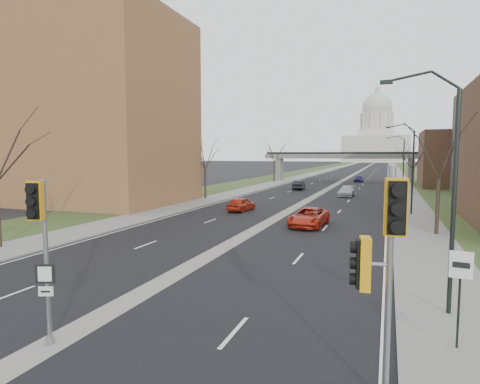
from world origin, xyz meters
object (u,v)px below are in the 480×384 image
Objects in this scene: car_right_mid at (346,191)px; car_right_far at (359,179)px; car_right_near at (309,217)px; car_left_far at (299,185)px; speed_limit_sign at (460,282)px; car_left_near at (241,204)px; signal_pole_right at (382,253)px; signal_pole_median at (40,232)px.

car_right_mid reaches higher than car_right_far.
car_right_far is at bearing 93.07° from car_right_near.
car_right_mid is (8.54, -8.35, -0.06)m from car_left_far.
car_left_far is (-16.05, 53.31, -1.37)m from speed_limit_sign.
car_left_near reaches higher than car_right_mid.
car_right_mid is (0.54, 25.55, -0.05)m from car_right_near.
car_left_near is at bearing 129.71° from speed_limit_sign.
car_left_far is at bearing -85.42° from car_left_near.
car_right_mid is (8.81, 19.09, -0.02)m from car_left_near.
signal_pole_right is at bearing -78.26° from car_right_far.
car_right_far is at bearing 67.20° from signal_pole_median.
car_right_mid is (-5.35, 48.61, -2.96)m from signal_pole_right.
car_right_mid is at bearing 64.99° from signal_pole_median.
signal_pole_right is 23.98m from car_right_near.
signal_pole_median is 1.75× the size of speed_limit_sign.
signal_pole_right is 58.70m from car_left_far.
signal_pole_median is at bearing -153.01° from speed_limit_sign.
car_left_far is 11.94m from car_right_mid.
signal_pole_right reaches higher than car_left_near.
speed_limit_sign reaches higher than car_left_far.
car_right_far is (8.34, 51.00, -0.04)m from car_left_near.
car_left_far is at bearing 106.42° from car_right_near.
car_left_far is (-13.90, 56.95, -2.90)m from signal_pole_right.
car_left_far is 34.83m from car_right_near.
car_right_mid is at bearing 106.96° from speed_limit_sign.
car_right_near is at bearing 120.01° from speed_limit_sign.
car_left_near is at bearing -112.11° from car_right_mid.
signal_pole_median reaches higher than car_right_mid.
speed_limit_sign is 0.60× the size of car_right_mid.
signal_pole_right is 4.50m from speed_limit_sign.
car_right_mid is at bearing -109.64° from car_left_near.
car_left_near is at bearing 107.21° from signal_pole_right.
signal_pole_right is (9.46, 0.48, 0.10)m from signal_pole_median.
signal_pole_right is 1.15× the size of car_right_mid.
car_right_near is at bearing 61.16° from signal_pole_median.
car_right_far is (-7.98, 76.89, -1.44)m from speed_limit_sign.
signal_pole_median is at bearing 90.97° from car_left_far.
signal_pole_right is 1.03× the size of car_right_near.
signal_pole_median is at bearing -95.47° from car_right_near.
speed_limit_sign is 55.70m from car_left_far.
signal_pole_right is 80.79m from car_right_far.
car_left_near is 1.06× the size of car_right_far.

